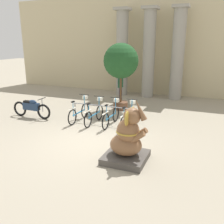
% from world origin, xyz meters
% --- Properties ---
extents(ground_plane, '(60.00, 60.00, 0.00)m').
position_xyz_m(ground_plane, '(0.00, 0.00, 0.00)').
color(ground_plane, '#9E937F').
extents(building_facade, '(20.00, 0.20, 6.00)m').
position_xyz_m(building_facade, '(0.00, 8.60, 3.00)').
color(building_facade, '#C6B78E').
rests_on(building_facade, ground_plane).
extents(column_left, '(0.89, 0.89, 5.16)m').
position_xyz_m(column_left, '(-1.66, 7.60, 2.62)').
color(column_left, gray).
rests_on(column_left, ground_plane).
extents(column_middle, '(0.89, 0.89, 5.16)m').
position_xyz_m(column_middle, '(0.00, 7.60, 2.62)').
color(column_middle, gray).
rests_on(column_middle, ground_plane).
extents(column_right, '(0.89, 0.89, 5.16)m').
position_xyz_m(column_right, '(1.66, 7.60, 2.62)').
color(column_right, gray).
rests_on(column_right, ground_plane).
extents(bike_rack, '(2.81, 0.05, 0.77)m').
position_xyz_m(bike_rack, '(-0.42, 1.95, 0.58)').
color(bike_rack, gray).
rests_on(bike_rack, ground_plane).
extents(bicycle_0, '(0.48, 1.76, 1.07)m').
position_xyz_m(bicycle_0, '(-1.52, 1.87, 0.41)').
color(bicycle_0, black).
rests_on(bicycle_0, ground_plane).
extents(bicycle_1, '(0.48, 1.76, 1.07)m').
position_xyz_m(bicycle_1, '(-0.79, 1.83, 0.41)').
color(bicycle_1, black).
rests_on(bicycle_1, ground_plane).
extents(bicycle_2, '(0.48, 1.76, 1.07)m').
position_xyz_m(bicycle_2, '(-0.05, 1.87, 0.41)').
color(bicycle_2, black).
rests_on(bicycle_2, ground_plane).
extents(bicycle_3, '(0.48, 1.76, 1.07)m').
position_xyz_m(bicycle_3, '(0.69, 1.81, 0.41)').
color(bicycle_3, black).
rests_on(bicycle_3, ground_plane).
extents(elephant_statue, '(1.20, 1.20, 1.88)m').
position_xyz_m(elephant_statue, '(1.56, -0.84, 0.63)').
color(elephant_statue, '#4C4742').
rests_on(elephant_statue, ground_plane).
extents(motorcycle, '(1.99, 0.55, 0.93)m').
position_xyz_m(motorcycle, '(-3.73, 1.48, 0.46)').
color(motorcycle, black).
rests_on(motorcycle, ground_plane).
extents(person_pedestrian, '(0.23, 0.47, 1.73)m').
position_xyz_m(person_pedestrian, '(-1.01, 5.58, 1.04)').
color(person_pedestrian, '#383342').
rests_on(person_pedestrian, ground_plane).
extents(potted_tree, '(1.68, 1.68, 3.23)m').
position_xyz_m(potted_tree, '(-0.53, 4.30, 2.30)').
color(potted_tree, brown).
rests_on(potted_tree, ground_plane).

